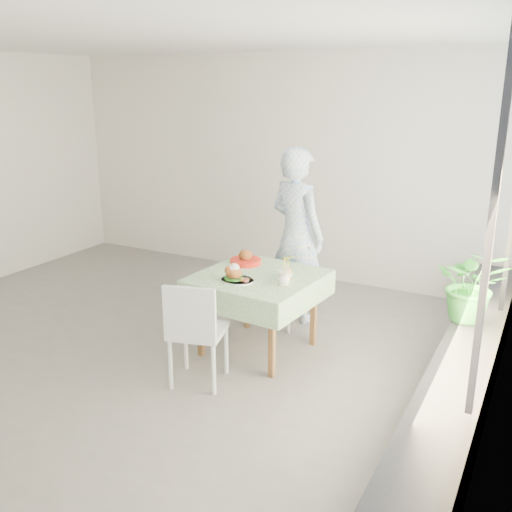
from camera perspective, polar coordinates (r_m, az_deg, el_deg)
The scene contains 15 objects.
floor at distance 5.72m, azimuth -9.52°, elevation -8.28°, with size 6.00×6.00×0.00m, color #63615E.
ceiling at distance 5.21m, azimuth -11.08°, elevation 20.87°, with size 6.00×6.00×0.00m, color white.
wall_back at distance 7.39m, azimuth 1.85°, elevation 8.95°, with size 6.00×0.02×2.80m, color white.
wall_right at distance 4.20m, azimuth 24.07°, elevation 1.55°, with size 0.02×5.00×2.80m, color white.
window_pane at distance 4.15m, azimuth 24.06°, elevation 4.93°, with size 0.01×4.80×2.18m, color #D1E0F9.
window_ledge at distance 4.63m, azimuth 19.86°, elevation -11.99°, with size 0.40×4.80×0.50m, color black.
cafe_table at distance 5.27m, azimuth 0.23°, elevation -4.82°, with size 1.13×1.13×0.74m.
chair_far at distance 5.93m, azimuth 2.92°, elevation -4.45°, with size 0.45×0.45×0.84m.
chair_near at distance 4.81m, azimuth -5.80°, elevation -9.47°, with size 0.52×0.52×0.91m.
diner at distance 5.91m, azimuth 4.09°, elevation 2.11°, with size 0.66×0.44×1.82m, color #99C3F4.
main_dish at distance 5.00m, azimuth -2.07°, elevation -1.95°, with size 0.31×0.31×0.16m.
juice_cup_orange at distance 5.04m, azimuth 3.15°, elevation -1.73°, with size 0.09×0.09×0.25m.
juice_cup_lemonade at distance 4.91m, azimuth 2.80°, elevation -2.13°, with size 0.11×0.11×0.30m.
second_dish at distance 5.49m, azimuth -1.05°, elevation -0.37°, with size 0.30×0.30×0.14m.
potted_plant at distance 5.04m, azimuth 20.83°, elevation -2.67°, with size 0.57×0.49×0.63m, color #267227.
Camera 1 is at (3.22, -4.08, 2.39)m, focal length 40.00 mm.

